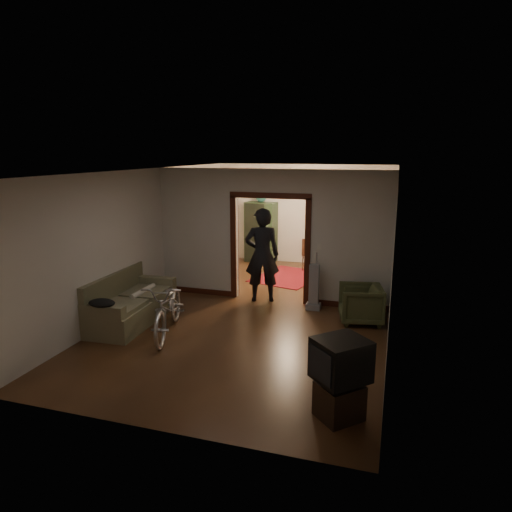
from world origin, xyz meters
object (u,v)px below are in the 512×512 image
at_px(armchair, 361,304).
at_px(locker, 261,232).
at_px(bicycle, 169,307).
at_px(person, 262,255).
at_px(desk, 332,257).
at_px(sofa, 130,299).

distance_m(armchair, locker, 5.21).
bearing_deg(bicycle, locker, 74.54).
height_order(person, desk, person).
bearing_deg(desk, sofa, -121.21).
relative_size(sofa, desk, 2.01).
height_order(sofa, locker, locker).
xyz_separation_m(person, locker, (-1.03, 3.42, -0.14)).
xyz_separation_m(bicycle, armchair, (3.17, 1.56, -0.14)).
xyz_separation_m(person, desk, (1.10, 2.95, -0.63)).
height_order(bicycle, desk, bicycle).
bearing_deg(desk, armchair, -73.16).
relative_size(sofa, locker, 1.16).
bearing_deg(locker, person, -68.23).
distance_m(sofa, locker, 5.48).
relative_size(person, locker, 1.16).
distance_m(bicycle, desk, 5.63).
distance_m(sofa, armchair, 4.32).
distance_m(sofa, bicycle, 1.01).
xyz_separation_m(sofa, locker, (0.96, 5.38, 0.40)).
height_order(bicycle, armchair, bicycle).
bearing_deg(desk, locker, 168.71).
bearing_deg(sofa, person, 41.96).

